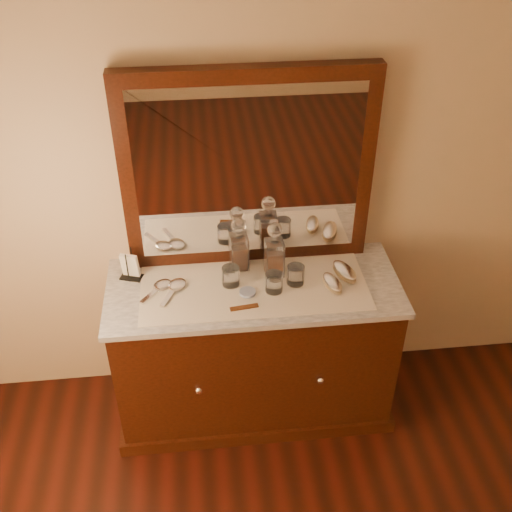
% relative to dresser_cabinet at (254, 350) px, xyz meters
% --- Properties ---
extents(dresser_cabinet, '(1.40, 0.55, 0.82)m').
position_rel_dresser_cabinet_xyz_m(dresser_cabinet, '(0.00, 0.00, 0.00)').
color(dresser_cabinet, black).
rests_on(dresser_cabinet, floor).
extents(dresser_plinth, '(1.46, 0.59, 0.08)m').
position_rel_dresser_cabinet_xyz_m(dresser_plinth, '(0.00, 0.00, -0.37)').
color(dresser_plinth, black).
rests_on(dresser_plinth, floor).
extents(knob_left, '(0.04, 0.04, 0.04)m').
position_rel_dresser_cabinet_xyz_m(knob_left, '(-0.30, -0.28, 0.04)').
color(knob_left, silver).
rests_on(knob_left, dresser_cabinet).
extents(knob_right, '(0.04, 0.04, 0.04)m').
position_rel_dresser_cabinet_xyz_m(knob_right, '(0.30, -0.28, 0.04)').
color(knob_right, silver).
rests_on(knob_right, dresser_cabinet).
extents(marble_top, '(1.44, 0.59, 0.03)m').
position_rel_dresser_cabinet_xyz_m(marble_top, '(0.00, 0.00, 0.42)').
color(marble_top, white).
rests_on(marble_top, dresser_cabinet).
extents(mirror_frame, '(1.20, 0.08, 1.00)m').
position_rel_dresser_cabinet_xyz_m(mirror_frame, '(0.00, 0.25, 0.94)').
color(mirror_frame, black).
rests_on(mirror_frame, marble_top).
extents(mirror_glass, '(1.06, 0.01, 0.86)m').
position_rel_dresser_cabinet_xyz_m(mirror_glass, '(0.00, 0.21, 0.94)').
color(mirror_glass, white).
rests_on(mirror_glass, marble_top).
extents(lace_runner, '(1.10, 0.45, 0.00)m').
position_rel_dresser_cabinet_xyz_m(lace_runner, '(0.00, -0.02, 0.44)').
color(lace_runner, silver).
rests_on(lace_runner, marble_top).
extents(pin_dish, '(0.09, 0.09, 0.01)m').
position_rel_dresser_cabinet_xyz_m(pin_dish, '(-0.04, -0.06, 0.45)').
color(pin_dish, silver).
rests_on(pin_dish, lace_runner).
extents(comb, '(0.14, 0.04, 0.01)m').
position_rel_dresser_cabinet_xyz_m(comb, '(-0.06, -0.17, 0.45)').
color(comb, brown).
rests_on(comb, lace_runner).
extents(napkin_rack, '(0.12, 0.10, 0.16)m').
position_rel_dresser_cabinet_xyz_m(napkin_rack, '(-0.60, 0.13, 0.50)').
color(napkin_rack, black).
rests_on(napkin_rack, marble_top).
extents(decanter_left, '(0.09, 0.09, 0.29)m').
position_rel_dresser_cabinet_xyz_m(decanter_left, '(-0.06, 0.15, 0.56)').
color(decanter_left, brown).
rests_on(decanter_left, lace_runner).
extents(decanter_right, '(0.09, 0.09, 0.30)m').
position_rel_dresser_cabinet_xyz_m(decanter_right, '(0.11, 0.08, 0.56)').
color(decanter_right, brown).
rests_on(decanter_right, lace_runner).
extents(brush_near, '(0.10, 0.17, 0.04)m').
position_rel_dresser_cabinet_xyz_m(brush_near, '(0.38, -0.06, 0.47)').
color(brush_near, '#907A58').
rests_on(brush_near, lace_runner).
extents(brush_far, '(0.13, 0.19, 0.05)m').
position_rel_dresser_cabinet_xyz_m(brush_far, '(0.46, 0.02, 0.47)').
color(brush_far, '#907A58').
rests_on(brush_far, lace_runner).
extents(hand_mirror_outer, '(0.17, 0.20, 0.02)m').
position_rel_dresser_cabinet_xyz_m(hand_mirror_outer, '(-0.45, 0.02, 0.45)').
color(hand_mirror_outer, silver).
rests_on(hand_mirror_outer, lace_runner).
extents(hand_mirror_inner, '(0.14, 0.23, 0.02)m').
position_rel_dresser_cabinet_xyz_m(hand_mirror_inner, '(-0.38, 0.01, 0.45)').
color(hand_mirror_inner, silver).
rests_on(hand_mirror_inner, lace_runner).
extents(tumblers, '(0.40, 0.16, 0.10)m').
position_rel_dresser_cabinet_xyz_m(tumblers, '(0.06, -0.01, 0.49)').
color(tumblers, white).
rests_on(tumblers, lace_runner).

